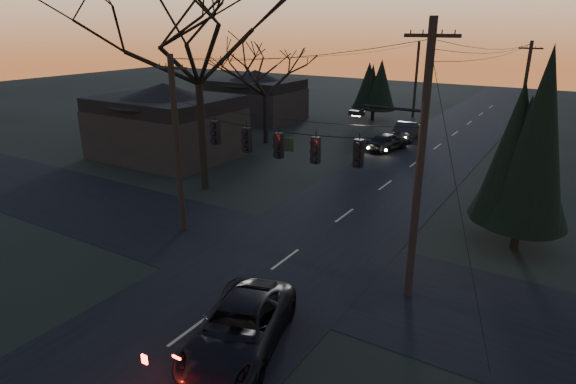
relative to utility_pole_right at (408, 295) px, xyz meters
The scene contains 16 objects.
main_road 11.41m from the utility_pole_right, 118.81° to the left, with size 8.00×120.00×0.02m, color black.
cross_road 5.50m from the utility_pole_right, behind, with size 60.00×7.00×0.02m, color black.
utility_pole_right is the anchor object (origin of this frame).
utility_pole_left 11.50m from the utility_pole_right, behind, with size 1.80×0.30×8.50m, color black, non-canonical shape.
utility_pole_far_r 28.00m from the utility_pole_right, 90.00° to the left, with size 1.80×0.30×8.50m, color black, non-canonical shape.
utility_pole_far_l 37.79m from the utility_pole_right, 107.72° to the left, with size 0.30×0.30×8.00m, color black, non-canonical shape.
span_signal_assembly 7.72m from the utility_pole_right, behind, with size 11.50×0.44×1.68m.
bare_tree_left 18.20m from the utility_pole_right, 159.77° to the left, with size 10.75×10.75×12.85m.
evergreen_right 8.46m from the utility_pole_right, 66.86° to the left, with size 3.98×3.98×7.84m.
bare_tree_dist 26.18m from the utility_pole_right, 136.44° to the left, with size 7.69×7.69×7.98m.
evergreen_dist 35.87m from the utility_pole_right, 114.50° to the left, with size 3.88×3.88×5.56m.
house_left_near 24.78m from the utility_pole_right, 156.04° to the left, with size 10.00×8.00×5.60m.
house_left_far 36.51m from the utility_pole_right, 134.44° to the left, with size 9.00×7.00×5.20m.
suv_near 6.92m from the utility_pole_right, 120.50° to the right, with size 2.50×5.42×1.51m, color black.
sedan_oncoming_a 22.38m from the utility_pole_right, 112.89° to the left, with size 1.72×4.28×1.46m, color black.
sedan_oncoming_b 26.98m from the utility_pole_right, 108.82° to the left, with size 1.63×4.68×1.54m, color black.
Camera 1 is at (10.04, -5.98, 9.76)m, focal length 30.00 mm.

